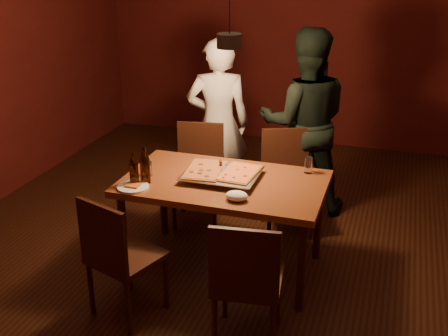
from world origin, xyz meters
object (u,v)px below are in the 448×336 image
(dining_table, at_px, (224,189))
(chair_far_right, at_px, (286,171))
(beer_bottle_b, at_px, (145,165))
(diner_white, at_px, (218,124))
(pendant_lamp, at_px, (229,39))
(chair_near_left, at_px, (116,249))
(diner_dark, at_px, (304,122))
(plate_slice, at_px, (133,187))
(chair_far_left, at_px, (199,164))
(pizza_tray, at_px, (222,175))
(chair_near_right, at_px, (246,274))
(beer_bottle_a, at_px, (134,169))

(dining_table, bearing_deg, chair_far_right, 69.70)
(beer_bottle_b, distance_m, diner_white, 1.36)
(pendant_lamp, bearing_deg, chair_far_right, 63.81)
(dining_table, xyz_separation_m, beer_bottle_b, (-0.54, -0.22, 0.21))
(chair_near_left, bearing_deg, diner_white, 107.32)
(diner_dark, bearing_deg, diner_white, -6.40)
(plate_slice, bearing_deg, pendant_lamp, 41.70)
(plate_slice, bearing_deg, chair_far_left, 84.67)
(chair_near_left, height_order, pizza_tray, chair_near_left)
(plate_slice, bearing_deg, chair_near_right, -27.09)
(dining_table, xyz_separation_m, diner_dark, (0.37, 1.25, 0.19))
(chair_far_right, height_order, diner_white, diner_white)
(chair_far_right, bearing_deg, beer_bottle_b, 29.02)
(dining_table, bearing_deg, diner_dark, 73.48)
(chair_far_left, height_order, diner_white, diner_white)
(chair_near_right, bearing_deg, chair_far_left, 111.81)
(chair_near_right, relative_size, diner_white, 0.30)
(plate_slice, xyz_separation_m, diner_dark, (0.95, 1.58, 0.10))
(diner_dark, height_order, pendant_lamp, pendant_lamp)
(chair_far_left, relative_size, beer_bottle_b, 1.74)
(plate_slice, distance_m, diner_dark, 1.85)
(chair_far_left, bearing_deg, dining_table, 112.28)
(beer_bottle_b, relative_size, diner_dark, 0.16)
(chair_far_right, xyz_separation_m, diner_white, (-0.73, 0.31, 0.27))
(dining_table, height_order, pizza_tray, pizza_tray)
(chair_far_left, xyz_separation_m, chair_near_left, (0.00, -1.57, 0.00))
(diner_dark, bearing_deg, chair_near_right, 76.74)
(chair_far_left, bearing_deg, chair_near_left, 79.85)
(diner_white, bearing_deg, diner_dark, 169.89)
(dining_table, xyz_separation_m, chair_far_left, (-0.48, 0.76, -0.14))
(chair_far_right, distance_m, beer_bottle_a, 1.47)
(pizza_tray, bearing_deg, diner_white, 110.29)
(beer_bottle_b, relative_size, diner_white, 0.17)
(dining_table, relative_size, pendant_lamp, 1.36)
(chair_far_left, relative_size, pendant_lamp, 0.44)
(beer_bottle_b, distance_m, diner_dark, 1.73)
(chair_far_left, relative_size, chair_near_right, 1.01)
(chair_near_left, xyz_separation_m, diner_white, (0.06, 1.96, 0.27))
(diner_white, bearing_deg, plate_slice, 65.73)
(dining_table, xyz_separation_m, chair_near_left, (-0.48, -0.82, -0.14))
(chair_near_right, bearing_deg, plate_slice, 145.47)
(beer_bottle_a, relative_size, beer_bottle_b, 0.89)
(dining_table, bearing_deg, plate_slice, -150.32)
(chair_far_left, distance_m, pizza_tray, 0.89)
(chair_near_left, relative_size, pendant_lamp, 0.49)
(pendant_lamp, bearing_deg, diner_dark, 70.25)
(chair_far_right, xyz_separation_m, beer_bottle_a, (-0.91, -1.10, 0.34))
(chair_near_right, relative_size, beer_bottle_b, 1.73)
(chair_far_right, height_order, pendant_lamp, pendant_lamp)
(chair_far_right, distance_m, diner_dark, 0.54)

